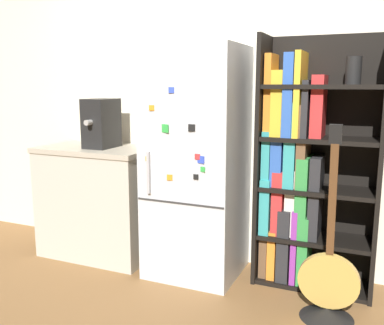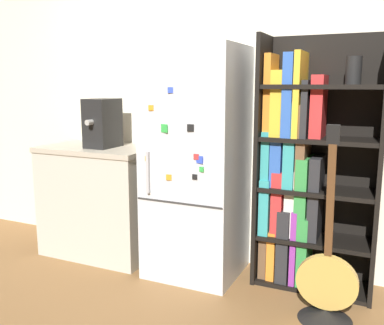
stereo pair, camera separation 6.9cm
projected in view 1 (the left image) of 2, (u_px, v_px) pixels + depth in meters
The scene contains 7 objects.
ground_plane at pixel (189, 277), 3.25m from camera, with size 16.00×16.00×0.00m, color olive.
wall_back at pixel (213, 103), 3.45m from camera, with size 8.00×0.05×2.60m.
refrigerator at pixel (197, 163), 3.23m from camera, with size 0.67×0.65×1.73m.
bookshelf at pixel (303, 172), 3.07m from camera, with size 0.83×0.37×1.79m.
kitchen_counter at pixel (100, 200), 3.66m from camera, with size 0.96×0.61×0.93m.
espresso_machine at pixel (101, 123), 3.50m from camera, with size 0.20×0.35×0.40m.
guitar at pixel (328, 292), 2.66m from camera, with size 0.37×0.34×1.23m.
Camera 1 is at (1.22, -2.79, 1.45)m, focal length 40.00 mm.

